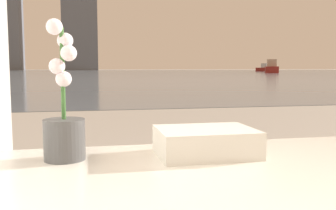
% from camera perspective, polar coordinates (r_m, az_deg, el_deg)
% --- Properties ---
extents(potted_orchid, '(0.12, 0.12, 0.39)m').
position_cam_1_polar(potted_orchid, '(1.10, -15.59, -2.24)').
color(potted_orchid, '#4C4C4C').
rests_on(potted_orchid, bathtub).
extents(towel_stack, '(0.29, 0.22, 0.08)m').
position_cam_1_polar(towel_stack, '(1.13, 5.75, -5.60)').
color(towel_stack, silver).
rests_on(towel_stack, bathtub).
extents(harbor_water, '(180.00, 110.00, 0.01)m').
position_cam_1_polar(harbor_water, '(62.28, -11.29, 4.88)').
color(harbor_water, slate).
rests_on(harbor_water, ground_plane).
extents(harbor_boat_0, '(4.05, 5.77, 2.06)m').
position_cam_1_polar(harbor_boat_0, '(59.60, 15.51, 5.45)').
color(harbor_boat_0, maroon).
rests_on(harbor_boat_0, harbor_water).
extents(harbor_boat_2, '(2.69, 4.67, 1.66)m').
position_cam_1_polar(harbor_boat_2, '(79.80, 14.66, 5.39)').
color(harbor_boat_2, maroon).
rests_on(harbor_boat_2, harbor_water).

